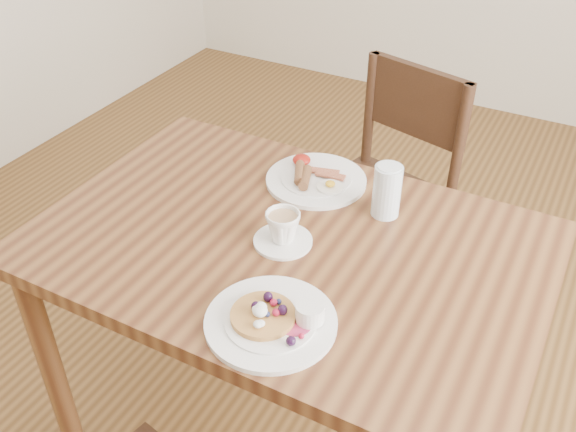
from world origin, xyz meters
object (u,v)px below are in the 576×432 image
(chair_far, at_px, (385,186))
(breakfast_plate, at_px, (315,178))
(pancake_plate, at_px, (274,319))
(teacup_saucer, at_px, (283,230))
(water_glass, at_px, (387,191))
(dining_table, at_px, (288,271))

(chair_far, xyz_separation_m, breakfast_plate, (-0.05, -0.45, 0.27))
(chair_far, bearing_deg, pancake_plate, 111.85)
(pancake_plate, xyz_separation_m, teacup_saucer, (-0.11, 0.24, 0.02))
(teacup_saucer, relative_size, water_glass, 1.03)
(teacup_saucer, distance_m, water_glass, 0.28)
(pancake_plate, bearing_deg, water_glass, 83.05)
(chair_far, height_order, teacup_saucer, chair_far)
(dining_table, relative_size, breakfast_plate, 4.44)
(pancake_plate, xyz_separation_m, breakfast_plate, (-0.16, 0.51, -0.00))
(dining_table, distance_m, water_glass, 0.31)
(water_glass, bearing_deg, chair_far, 108.60)
(water_glass, bearing_deg, teacup_saucer, -127.07)
(chair_far, distance_m, water_glass, 0.62)
(chair_far, distance_m, pancake_plate, 1.01)
(pancake_plate, distance_m, water_glass, 0.47)
(dining_table, height_order, breakfast_plate, breakfast_plate)
(pancake_plate, bearing_deg, teacup_saucer, 114.69)
(dining_table, bearing_deg, water_glass, 52.14)
(dining_table, bearing_deg, breakfast_plate, 102.55)
(dining_table, bearing_deg, teacup_saucer, -113.27)
(chair_far, relative_size, pancake_plate, 3.26)
(chair_far, height_order, pancake_plate, chair_far)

